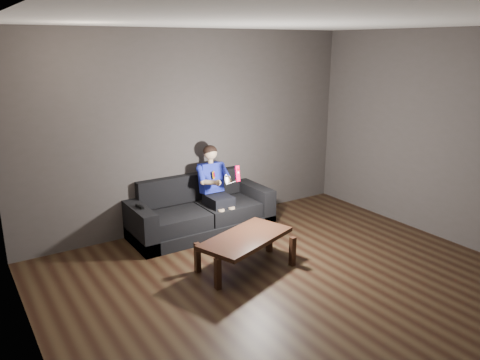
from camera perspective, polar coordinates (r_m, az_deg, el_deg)
floor at (r=5.00m, az=8.48°, el=-13.94°), size 5.00×5.00×0.00m
back_wall at (r=6.50m, az=-5.70°, el=6.01°), size 5.00×0.04×2.70m
left_wall at (r=3.42m, az=-23.91°, el=-4.89°), size 0.04×5.00×2.70m
right_wall at (r=6.40m, az=26.18°, el=4.24°), size 0.04×5.00×2.70m
ceiling at (r=4.33m, az=10.04°, el=18.65°), size 5.00×5.00×0.02m
sofa at (r=6.47m, az=-4.93°, el=-4.18°), size 1.95×0.84×0.75m
child at (r=6.40m, az=-3.09°, el=-0.31°), size 0.46×0.56×1.13m
wii_remote_red at (r=6.02m, az=-0.33°, el=0.81°), size 0.06×0.08×0.21m
nunchuk_white at (r=5.96m, az=-1.68°, el=0.09°), size 0.07×0.09×0.14m
wii_remote_black at (r=5.97m, az=-12.14°, el=-3.20°), size 0.05×0.16×0.03m
coffee_table at (r=5.36m, az=0.70°, el=-7.39°), size 1.23×0.89×0.40m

